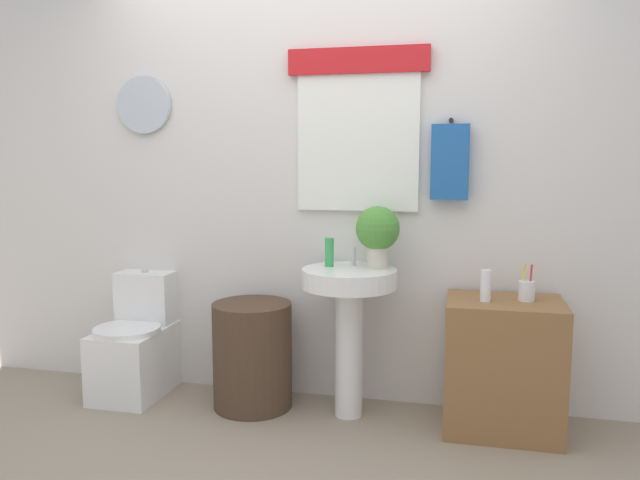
# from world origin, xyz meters

# --- Properties ---
(back_wall) EXTENTS (4.40, 0.18, 2.60)m
(back_wall) POSITION_xyz_m (0.00, 1.15, 1.31)
(back_wall) COLOR silver
(back_wall) RESTS_ON ground_plane
(toilet) EXTENTS (0.38, 0.51, 0.73)m
(toilet) POSITION_xyz_m (-1.06, 0.88, 0.28)
(toilet) COLOR white
(toilet) RESTS_ON ground_plane
(laundry_hamper) EXTENTS (0.44, 0.44, 0.59)m
(laundry_hamper) POSITION_xyz_m (-0.32, 0.85, 0.30)
(laundry_hamper) COLOR #4C3828
(laundry_hamper) RESTS_ON ground_plane
(pedestal_sink) EXTENTS (0.51, 0.51, 0.81)m
(pedestal_sink) POSITION_xyz_m (0.23, 0.85, 0.61)
(pedestal_sink) COLOR white
(pedestal_sink) RESTS_ON ground_plane
(faucet) EXTENTS (0.03, 0.03, 0.10)m
(faucet) POSITION_xyz_m (0.23, 0.97, 0.86)
(faucet) COLOR silver
(faucet) RESTS_ON pedestal_sink
(wooden_cabinet) EXTENTS (0.58, 0.44, 0.68)m
(wooden_cabinet) POSITION_xyz_m (1.03, 0.85, 0.34)
(wooden_cabinet) COLOR olive
(wooden_cabinet) RESTS_ON ground_plane
(soap_bottle) EXTENTS (0.05, 0.05, 0.16)m
(soap_bottle) POSITION_xyz_m (0.11, 0.90, 0.89)
(soap_bottle) COLOR green
(soap_bottle) RESTS_ON pedestal_sink
(potted_plant) EXTENTS (0.24, 0.24, 0.33)m
(potted_plant) POSITION_xyz_m (0.37, 0.91, 1.01)
(potted_plant) COLOR beige
(potted_plant) RESTS_ON pedestal_sink
(lotion_bottle) EXTENTS (0.05, 0.05, 0.16)m
(lotion_bottle) POSITION_xyz_m (0.93, 0.81, 0.76)
(lotion_bottle) COLOR white
(lotion_bottle) RESTS_ON wooden_cabinet
(toothbrush_cup) EXTENTS (0.08, 0.08, 0.19)m
(toothbrush_cup) POSITION_xyz_m (1.13, 0.87, 0.73)
(toothbrush_cup) COLOR silver
(toothbrush_cup) RESTS_ON wooden_cabinet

